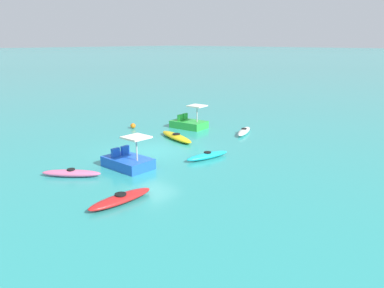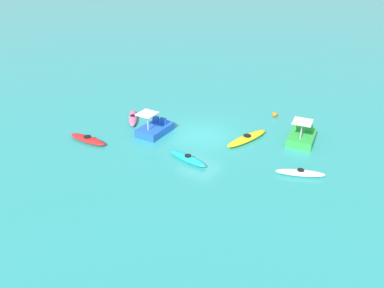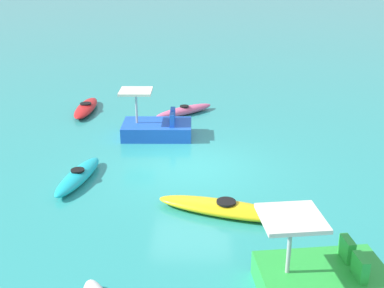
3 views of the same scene
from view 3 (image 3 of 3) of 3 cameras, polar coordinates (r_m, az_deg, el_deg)
The scene contains 7 objects.
ground_plane at distance 14.78m, azimuth -0.07°, elevation -2.75°, with size 600.00×600.00×0.00m, color teal.
kayak_cyan at distance 14.20m, azimuth -13.14°, elevation -3.66°, with size 2.74×1.07×0.37m.
kayak_red at distance 20.52m, azimuth -12.27°, elevation 4.14°, with size 2.88×0.72×0.37m.
kayak_pink at distance 19.69m, azimuth -0.90°, elevation 3.92°, with size 2.17×2.45×0.37m.
kayak_yellow at distance 12.16m, azimuth 3.99°, elevation -7.51°, with size 1.71×3.59×0.37m.
pedal_boat_blue at distance 17.25m, azimuth -4.16°, elevation 1.95°, with size 1.56×2.48×1.68m.
pedal_boat_green at distance 9.82m, azimuth 14.90°, elevation -14.76°, with size 1.81×2.60×1.68m.
Camera 3 is at (-13.52, -0.41, 5.97)m, focal length 45.72 mm.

